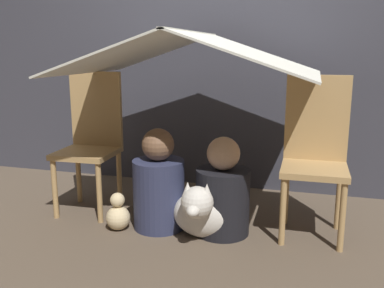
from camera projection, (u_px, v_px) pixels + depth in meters
ground_plane at (182, 237)px, 2.60m from camera, size 8.80×8.80×0.00m
wall_back at (222, 32)px, 3.34m from camera, size 7.00×0.05×2.50m
chair_left at (91, 138)px, 2.97m from camera, size 0.39×0.39×0.96m
chair_right at (315, 151)px, 2.57m from camera, size 0.38×0.38×0.96m
sheet_canopy at (192, 53)px, 2.57m from camera, size 1.50×1.10×0.26m
person_front at (159, 187)px, 2.69m from camera, size 0.32×0.32×0.64m
person_second at (223, 194)px, 2.61m from camera, size 0.33×0.33×0.61m
dog at (202, 211)px, 2.53m from camera, size 0.37×0.37×0.38m
floor_cushion at (166, 201)px, 3.06m from camera, size 0.33×0.26×0.10m
plush_toy at (118, 215)px, 2.69m from camera, size 0.15×0.15×0.24m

